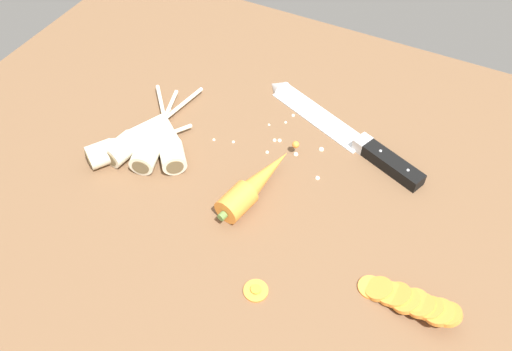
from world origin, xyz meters
TOP-DOWN VIEW (x-y plane):
  - ground_plane at (0.00, 0.00)cm, footprint 120.00×90.00cm
  - chefs_knife at (7.22, 14.93)cm, footprint 33.49×15.98cm
  - whole_carrot at (0.91, -4.12)cm, footprint 7.08×19.50cm
  - parsnip_front at (-16.85, -1.39)cm, footprint 16.18×17.80cm
  - parsnip_mid_left at (-21.39, -2.57)cm, footprint 6.27×23.05cm
  - parsnip_mid_right at (-18.87, -2.99)cm, footprint 7.87×19.83cm
  - parsnip_back at (-22.32, -6.58)cm, footprint 12.19×16.60cm
  - carrot_slice_stack at (27.82, -12.20)cm, footprint 13.65×4.68cm
  - carrot_slice_stray_near at (8.86, -19.47)cm, footprint 3.44×3.44cm
  - mince_crumbs at (3.54, 9.43)cm, footprint 21.73×13.76cm

SIDE VIEW (x-z plane):
  - ground_plane at x=0.00cm, z-range -4.00..0.00cm
  - carrot_slice_stray_near at x=8.86cm, z-range 0.01..0.71cm
  - mince_crumbs at x=3.54cm, z-range -0.08..0.82cm
  - chefs_knife at x=7.22cm, z-range -1.44..2.74cm
  - carrot_slice_stack at x=27.82cm, z-range -0.58..3.49cm
  - parsnip_mid_left at x=-21.39cm, z-range -0.02..3.98cm
  - parsnip_front at x=-16.85cm, z-range -0.02..3.98cm
  - parsnip_mid_right at x=-18.87cm, z-range -0.02..3.98cm
  - parsnip_back at x=-22.32cm, z-range -0.02..3.98cm
  - whole_carrot at x=0.91cm, z-range 0.00..4.20cm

